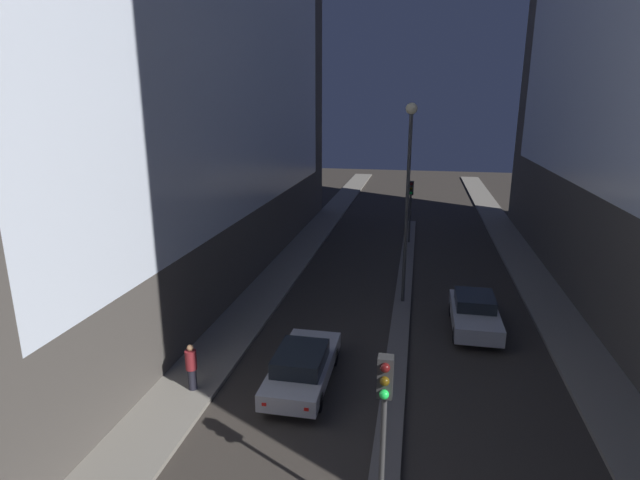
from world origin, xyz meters
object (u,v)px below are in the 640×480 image
(street_lamp, at_px, (408,175))
(car_right_lane, at_px, (475,313))
(pedestrian_on_left_sidewalk, at_px, (191,366))
(traffic_light_mid, at_px, (411,198))
(car_left_lane, at_px, (302,366))
(traffic_light_near, at_px, (384,405))

(street_lamp, xyz_separation_m, car_right_lane, (3.03, -2.26, -5.36))
(car_right_lane, xyz_separation_m, pedestrian_on_left_sidewalk, (-9.47, -6.72, 0.22))
(traffic_light_mid, distance_m, pedestrian_on_left_sidewalk, 20.63)
(street_lamp, bearing_deg, pedestrian_on_left_sidewalk, -125.69)
(traffic_light_mid, xyz_separation_m, car_left_lane, (-3.03, -18.33, -2.46))
(traffic_light_mid, height_order, pedestrian_on_left_sidewalk, traffic_light_mid)
(pedestrian_on_left_sidewalk, bearing_deg, traffic_light_mid, 71.68)
(traffic_light_near, bearing_deg, pedestrian_on_left_sidewalk, 146.45)
(traffic_light_near, height_order, street_lamp, street_lamp)
(street_lamp, bearing_deg, traffic_light_near, -90.00)
(traffic_light_near, xyz_separation_m, car_left_lane, (-3.03, 5.42, -2.46))
(traffic_light_near, relative_size, street_lamp, 0.45)
(traffic_light_near, xyz_separation_m, pedestrian_on_left_sidewalk, (-6.45, 4.27, -2.21))
(car_left_lane, bearing_deg, pedestrian_on_left_sidewalk, -161.54)
(car_left_lane, relative_size, car_right_lane, 1.09)
(traffic_light_near, distance_m, street_lamp, 13.57)
(traffic_light_near, height_order, car_left_lane, traffic_light_near)
(street_lamp, bearing_deg, traffic_light_mid, 90.00)
(pedestrian_on_left_sidewalk, bearing_deg, traffic_light_near, -33.55)
(traffic_light_mid, relative_size, street_lamp, 0.45)
(traffic_light_near, bearing_deg, car_right_lane, 74.61)
(traffic_light_near, bearing_deg, traffic_light_mid, 90.00)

